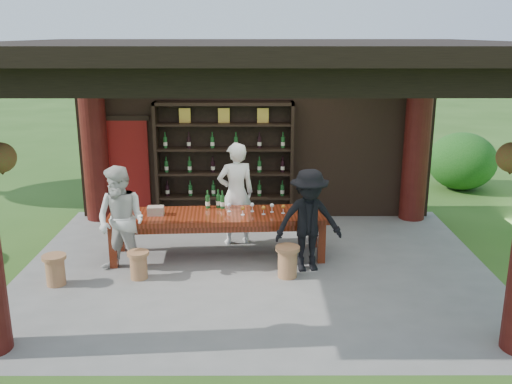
{
  "coord_description": "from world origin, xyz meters",
  "views": [
    {
      "loc": [
        -0.02,
        -8.41,
        3.62
      ],
      "look_at": [
        0.0,
        0.4,
        1.15
      ],
      "focal_mm": 40.0,
      "sensor_mm": 36.0,
      "label": 1
    }
  ],
  "objects_px": {
    "wine_shelf": "(224,162)",
    "napkin_basket": "(156,211)",
    "tasting_table": "(218,220)",
    "stool_far_left": "(55,269)",
    "stool_near_left": "(139,264)",
    "guest_woman": "(121,221)",
    "host": "(236,194)",
    "guest_man": "(309,221)",
    "stool_near_right": "(287,261)"
  },
  "relations": [
    {
      "from": "tasting_table",
      "to": "guest_man",
      "type": "bearing_deg",
      "value": -21.13
    },
    {
      "from": "guest_woman",
      "to": "guest_man",
      "type": "bearing_deg",
      "value": 25.96
    },
    {
      "from": "stool_near_left",
      "to": "guest_woman",
      "type": "distance_m",
      "value": 0.71
    },
    {
      "from": "stool_near_right",
      "to": "guest_man",
      "type": "height_order",
      "value": "guest_man"
    },
    {
      "from": "tasting_table",
      "to": "stool_far_left",
      "type": "distance_m",
      "value": 2.63
    },
    {
      "from": "guest_man",
      "to": "napkin_basket",
      "type": "bearing_deg",
      "value": 159.03
    },
    {
      "from": "wine_shelf",
      "to": "napkin_basket",
      "type": "relative_size",
      "value": 10.3
    },
    {
      "from": "guest_woman",
      "to": "stool_far_left",
      "type": "bearing_deg",
      "value": -130.22
    },
    {
      "from": "wine_shelf",
      "to": "napkin_basket",
      "type": "distance_m",
      "value": 2.27
    },
    {
      "from": "wine_shelf",
      "to": "stool_near_left",
      "type": "relative_size",
      "value": 6.18
    },
    {
      "from": "stool_near_right",
      "to": "napkin_basket",
      "type": "relative_size",
      "value": 1.89
    },
    {
      "from": "stool_near_right",
      "to": "napkin_basket",
      "type": "height_order",
      "value": "napkin_basket"
    },
    {
      "from": "stool_far_left",
      "to": "guest_man",
      "type": "bearing_deg",
      "value": 8.33
    },
    {
      "from": "stool_near_left",
      "to": "guest_woman",
      "type": "relative_size",
      "value": 0.26
    },
    {
      "from": "stool_near_left",
      "to": "napkin_basket",
      "type": "xyz_separation_m",
      "value": [
        0.15,
        0.83,
        0.59
      ]
    },
    {
      "from": "stool_near_left",
      "to": "napkin_basket",
      "type": "relative_size",
      "value": 1.67
    },
    {
      "from": "tasting_table",
      "to": "napkin_basket",
      "type": "distance_m",
      "value": 1.03
    },
    {
      "from": "guest_man",
      "to": "napkin_basket",
      "type": "distance_m",
      "value": 2.5
    },
    {
      "from": "stool_far_left",
      "to": "stool_near_right",
      "type": "bearing_deg",
      "value": 4.62
    },
    {
      "from": "stool_near_right",
      "to": "guest_woman",
      "type": "relative_size",
      "value": 0.29
    },
    {
      "from": "wine_shelf",
      "to": "host",
      "type": "xyz_separation_m",
      "value": [
        0.26,
        -1.29,
        -0.27
      ]
    },
    {
      "from": "stool_far_left",
      "to": "host",
      "type": "distance_m",
      "value": 3.23
    },
    {
      "from": "tasting_table",
      "to": "stool_far_left",
      "type": "height_order",
      "value": "tasting_table"
    },
    {
      "from": "stool_near_left",
      "to": "napkin_basket",
      "type": "distance_m",
      "value": 1.03
    },
    {
      "from": "stool_near_left",
      "to": "guest_man",
      "type": "distance_m",
      "value": 2.69
    },
    {
      "from": "host",
      "to": "guest_man",
      "type": "bearing_deg",
      "value": 116.35
    },
    {
      "from": "host",
      "to": "stool_near_left",
      "type": "bearing_deg",
      "value": 29.46
    },
    {
      "from": "host",
      "to": "guest_man",
      "type": "distance_m",
      "value": 1.68
    },
    {
      "from": "stool_near_left",
      "to": "stool_far_left",
      "type": "height_order",
      "value": "stool_far_left"
    },
    {
      "from": "stool_far_left",
      "to": "guest_woman",
      "type": "relative_size",
      "value": 0.27
    },
    {
      "from": "stool_far_left",
      "to": "host",
      "type": "height_order",
      "value": "host"
    },
    {
      "from": "guest_woman",
      "to": "napkin_basket",
      "type": "relative_size",
      "value": 6.53
    },
    {
      "from": "tasting_table",
      "to": "stool_near_left",
      "type": "height_order",
      "value": "tasting_table"
    },
    {
      "from": "stool_near_left",
      "to": "guest_woman",
      "type": "bearing_deg",
      "value": 141.1
    },
    {
      "from": "wine_shelf",
      "to": "stool_near_left",
      "type": "bearing_deg",
      "value": -112.53
    },
    {
      "from": "wine_shelf",
      "to": "guest_man",
      "type": "height_order",
      "value": "wine_shelf"
    },
    {
      "from": "wine_shelf",
      "to": "guest_man",
      "type": "relative_size",
      "value": 1.64
    },
    {
      "from": "napkin_basket",
      "to": "stool_near_left",
      "type": "bearing_deg",
      "value": -100.15
    },
    {
      "from": "stool_near_right",
      "to": "host",
      "type": "distance_m",
      "value": 1.82
    },
    {
      "from": "guest_woman",
      "to": "napkin_basket",
      "type": "bearing_deg",
      "value": 78.92
    },
    {
      "from": "wine_shelf",
      "to": "napkin_basket",
      "type": "height_order",
      "value": "wine_shelf"
    },
    {
      "from": "stool_far_left",
      "to": "wine_shelf",
      "type": "bearing_deg",
      "value": 52.25
    },
    {
      "from": "tasting_table",
      "to": "host",
      "type": "xyz_separation_m",
      "value": [
        0.28,
        0.65,
        0.27
      ]
    },
    {
      "from": "wine_shelf",
      "to": "guest_woman",
      "type": "xyz_separation_m",
      "value": [
        -1.45,
        -2.61,
        -0.33
      ]
    },
    {
      "from": "tasting_table",
      "to": "guest_man",
      "type": "xyz_separation_m",
      "value": [
        1.44,
        -0.56,
        0.18
      ]
    },
    {
      "from": "stool_near_left",
      "to": "napkin_basket",
      "type": "height_order",
      "value": "napkin_basket"
    },
    {
      "from": "tasting_table",
      "to": "host",
      "type": "relative_size",
      "value": 2.0
    },
    {
      "from": "stool_near_left",
      "to": "stool_near_right",
      "type": "height_order",
      "value": "stool_near_right"
    },
    {
      "from": "wine_shelf",
      "to": "stool_near_left",
      "type": "xyz_separation_m",
      "value": [
        -1.17,
        -2.83,
        -0.95
      ]
    },
    {
      "from": "napkin_basket",
      "to": "tasting_table",
      "type": "bearing_deg",
      "value": 3.11
    }
  ]
}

